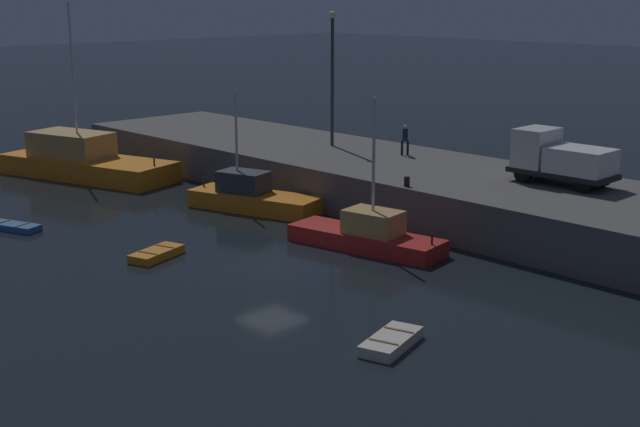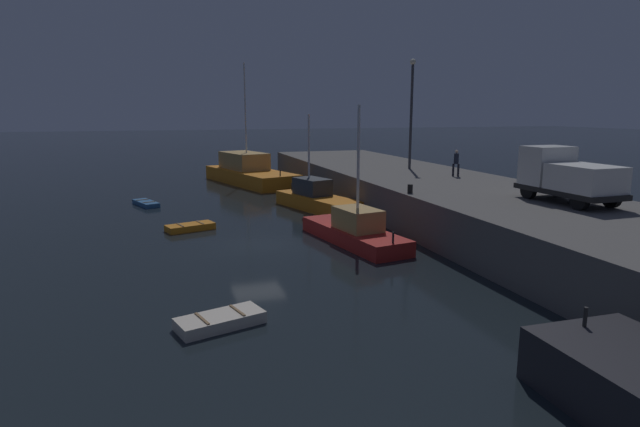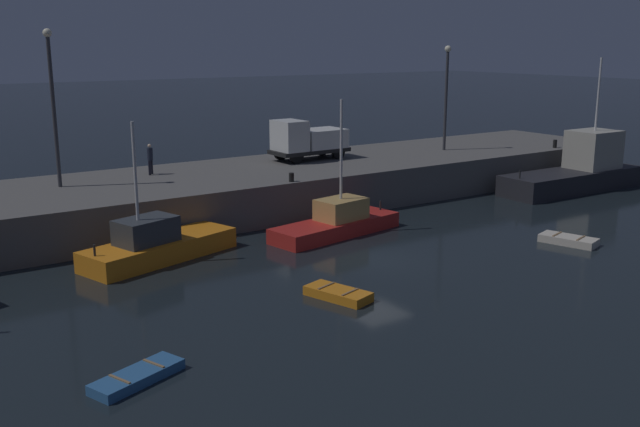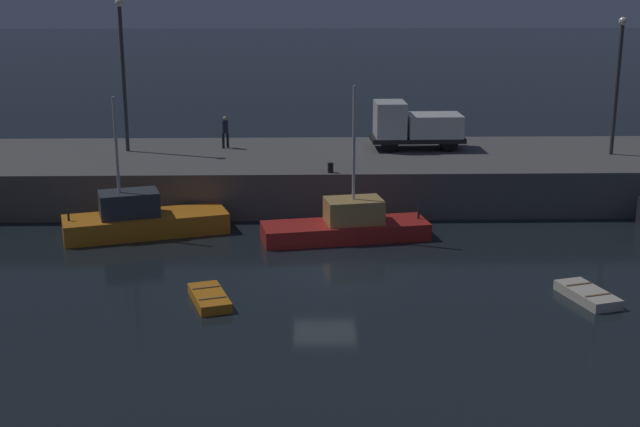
% 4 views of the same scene
% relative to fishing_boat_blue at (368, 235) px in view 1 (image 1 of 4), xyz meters
% --- Properties ---
extents(ground_plane, '(320.00, 320.00, 0.00)m').
position_rel_fishing_boat_blue_xyz_m(ground_plane, '(-1.16, -4.79, -0.65)').
color(ground_plane, black).
extents(pier_quay, '(57.22, 9.72, 2.29)m').
position_rel_fishing_boat_blue_xyz_m(pier_quay, '(-1.16, 7.82, 0.50)').
color(pier_quay, '#5B5956').
rests_on(pier_quay, ground).
extents(fishing_boat_blue, '(7.69, 3.39, 6.88)m').
position_rel_fishing_boat_blue_xyz_m(fishing_boat_blue, '(0.00, 0.00, 0.00)').
color(fishing_boat_blue, red).
rests_on(fishing_boat_blue, ground).
extents(fishing_boat_white, '(7.70, 4.37, 6.35)m').
position_rel_fishing_boat_blue_xyz_m(fishing_boat_white, '(-9.34, 0.91, 0.07)').
color(fishing_boat_white, orange).
rests_on(fishing_boat_white, ground).
extents(fishing_boat_orange, '(12.42, 7.07, 10.78)m').
position_rel_fishing_boat_blue_xyz_m(fishing_boat_orange, '(-23.53, -1.23, 0.38)').
color(fishing_boat_orange, orange).
rests_on(fishing_boat_orange, ground).
extents(dinghy_orange_near, '(1.88, 2.89, 0.41)m').
position_rel_fishing_boat_blue_xyz_m(dinghy_orange_near, '(8.38, -7.78, -0.46)').
color(dinghy_orange_near, beige).
rests_on(dinghy_orange_near, ground).
extents(rowboat_white_mid, '(1.85, 2.83, 0.40)m').
position_rel_fishing_boat_blue_xyz_m(rowboat_white_mid, '(-5.44, -7.75, -0.47)').
color(rowboat_white_mid, orange).
rests_on(rowboat_white_mid, ground).
extents(dinghy_red_small, '(3.02, 1.92, 0.35)m').
position_rel_fishing_boat_blue_xyz_m(dinghy_red_small, '(-14.33, -10.21, -0.49)').
color(dinghy_red_small, '#2D6099').
rests_on(dinghy_red_small, ground).
extents(lamp_post_west, '(0.44, 0.44, 8.01)m').
position_rel_fishing_boat_blue_xyz_m(lamp_post_west, '(-11.40, 8.90, 6.32)').
color(lamp_post_west, '#38383D').
rests_on(lamp_post_west, pier_quay).
extents(utility_truck, '(5.08, 2.31, 2.59)m').
position_rel_fishing_boat_blue_xyz_m(utility_truck, '(4.09, 9.13, 2.91)').
color(utility_truck, black).
rests_on(utility_truck, pier_quay).
extents(dockworker, '(0.45, 0.45, 1.76)m').
position_rel_fishing_boat_blue_xyz_m(dockworker, '(-6.19, 9.62, 2.64)').
color(dockworker, black).
rests_on(dockworker, pier_quay).
extents(bollard_central, '(0.28, 0.28, 0.48)m').
position_rel_fishing_boat_blue_xyz_m(bollard_central, '(-0.65, 3.38, 1.88)').
color(bollard_central, black).
rests_on(bollard_central, pier_quay).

